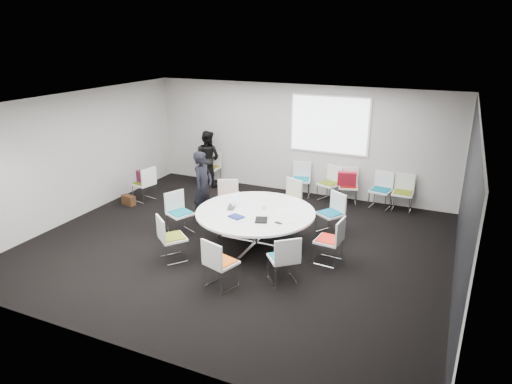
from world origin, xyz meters
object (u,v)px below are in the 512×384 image
at_px(brown_bag, 129,200).
at_px(person_main, 203,187).
at_px(chair_ring_c, 288,206).
at_px(chair_ring_h, 283,267).
at_px(conference_table, 255,220).
at_px(laptop, 234,207).
at_px(cup, 264,207).
at_px(chair_back_d, 380,197).
at_px(chair_ring_b, 330,221).
at_px(chair_back_b, 329,190).
at_px(person_back, 207,158).
at_px(maroon_bag, 143,177).
at_px(chair_back_e, 402,200).
at_px(chair_person_back, 211,174).
at_px(chair_back_a, 301,186).
at_px(chair_ring_g, 221,272).
at_px(chair_back_c, 348,193).
at_px(chair_ring_d, 228,207).
at_px(chair_spare_left, 145,190).
at_px(chair_ring_e, 180,221).
at_px(chair_ring_f, 173,246).
at_px(chair_ring_a, 329,249).

bearing_deg(brown_bag, person_main, -3.52).
bearing_deg(chair_ring_c, chair_ring_h, 130.84).
height_order(conference_table, laptop, laptop).
distance_m(person_main, laptop, 1.26).
xyz_separation_m(conference_table, cup, (0.11, 0.17, 0.22)).
bearing_deg(brown_bag, laptop, -13.30).
bearing_deg(chair_back_d, laptop, 61.60).
height_order(chair_ring_b, chair_back_b, same).
bearing_deg(conference_table, chair_back_d, 58.50).
xyz_separation_m(chair_ring_b, person_back, (-3.95, 1.78, 0.49)).
bearing_deg(maroon_bag, chair_back_e, 17.66).
relative_size(person_main, person_back, 1.05).
xyz_separation_m(chair_person_back, person_back, (0.00, -0.17, 0.49)).
relative_size(chair_back_a, chair_back_e, 1.00).
bearing_deg(chair_back_a, chair_back_e, 166.06).
bearing_deg(brown_bag, chair_ring_g, -32.08).
height_order(conference_table, maroon_bag, maroon_bag).
xyz_separation_m(chair_back_b, chair_back_c, (0.47, 0.02, 0.00)).
xyz_separation_m(chair_ring_h, chair_back_a, (-1.12, 4.19, 0.00)).
bearing_deg(chair_ring_d, person_back, -73.34).
bearing_deg(chair_back_c, chair_person_back, -15.03).
height_order(chair_back_b, chair_spare_left, same).
bearing_deg(chair_back_e, person_back, 2.27).
distance_m(chair_ring_b, chair_back_a, 2.34).
relative_size(chair_ring_h, cup, 9.78).
bearing_deg(chair_spare_left, chair_ring_d, -82.70).
distance_m(chair_ring_e, chair_ring_g, 2.38).
bearing_deg(laptop, maroon_bag, 50.02).
distance_m(chair_ring_f, chair_back_a, 4.40).
distance_m(chair_ring_f, brown_bag, 3.27).
xyz_separation_m(conference_table, chair_ring_c, (0.08, 1.62, -0.28)).
relative_size(person_main, brown_bag, 4.46).
bearing_deg(person_back, maroon_bag, 67.08).
relative_size(chair_back_b, person_back, 0.58).
bearing_deg(maroon_bag, chair_back_a, 28.69).
height_order(chair_spare_left, person_main, person_main).
bearing_deg(laptop, chair_ring_b, -74.40).
distance_m(conference_table, chair_person_back, 4.15).
distance_m(chair_back_e, laptop, 4.24).
bearing_deg(chair_back_d, chair_ring_h, 87.05).
height_order(chair_ring_h, laptop, chair_ring_h).
bearing_deg(chair_ring_b, chair_ring_a, 137.96).
relative_size(chair_ring_b, brown_bag, 2.44).
distance_m(chair_ring_c, chair_spare_left, 3.68).
bearing_deg(chair_ring_c, person_back, -2.74).
relative_size(chair_ring_a, chair_ring_c, 1.00).
height_order(chair_back_d, brown_bag, chair_back_d).
distance_m(chair_ring_b, chair_back_d, 2.06).
bearing_deg(chair_ring_f, chair_back_b, 105.41).
relative_size(chair_ring_f, laptop, 2.66).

